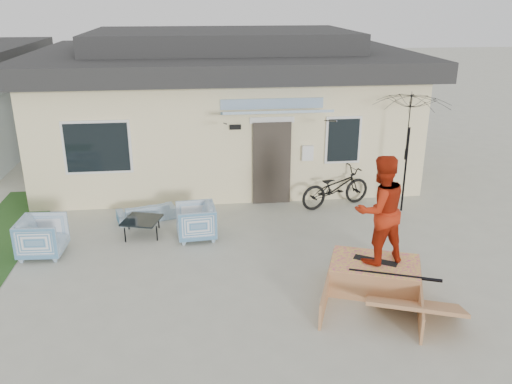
{
  "coord_description": "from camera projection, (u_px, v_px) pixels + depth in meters",
  "views": [
    {
      "loc": [
        -0.83,
        -8.09,
        5.0
      ],
      "look_at": [
        0.3,
        1.8,
        1.3
      ],
      "focal_mm": 37.23,
      "sensor_mm": 36.0,
      "label": 1
    }
  ],
  "objects": [
    {
      "name": "armchair_left",
      "position": [
        42.0,
        235.0,
        10.74
      ],
      "size": [
        0.85,
        0.9,
        0.88
      ],
      "primitive_type": "imported",
      "rotation": [
        0.0,
        0.0,
        1.51
      ],
      "color": "teal",
      "rests_on": "ground"
    },
    {
      "name": "skate_ramp",
      "position": [
        374.0,
        275.0,
        9.56
      ],
      "size": [
        2.18,
        2.48,
        0.52
      ],
      "primitive_type": null,
      "rotation": [
        0.0,
        0.0,
        -0.36
      ],
      "color": "#AC7447",
      "rests_on": "ground"
    },
    {
      "name": "coffee_table",
      "position": [
        142.0,
        227.0,
        11.73
      ],
      "size": [
        0.94,
        0.94,
        0.37
      ],
      "primitive_type": "cube",
      "rotation": [
        0.0,
        0.0,
        -0.29
      ],
      "color": "black",
      "rests_on": "ground"
    },
    {
      "name": "ground",
      "position": [
        251.0,
        297.0,
        9.36
      ],
      "size": [
        90.0,
        90.0,
        0.0
      ],
      "primitive_type": "plane",
      "color": "#A7A897",
      "rests_on": "ground"
    },
    {
      "name": "armchair_right",
      "position": [
        196.0,
        220.0,
        11.51
      ],
      "size": [
        0.83,
        0.88,
        0.84
      ],
      "primitive_type": "imported",
      "rotation": [
        0.0,
        0.0,
        -1.48
      ],
      "color": "teal",
      "rests_on": "ground"
    },
    {
      "name": "bicycle",
      "position": [
        336.0,
        183.0,
        13.19
      ],
      "size": [
        2.01,
        1.21,
        1.22
      ],
      "primitive_type": "imported",
      "rotation": [
        0.0,
        0.0,
        1.88
      ],
      "color": "black",
      "rests_on": "ground"
    },
    {
      "name": "patio_umbrella",
      "position": [
        408.0,
        142.0,
        12.51
      ],
      "size": [
        2.14,
        2.04,
        2.2
      ],
      "color": "black",
      "rests_on": "ground"
    },
    {
      "name": "house",
      "position": [
        223.0,
        102.0,
        16.13
      ],
      "size": [
        10.8,
        8.49,
        4.1
      ],
      "color": "beige",
      "rests_on": "ground"
    },
    {
      "name": "loveseat",
      "position": [
        146.0,
        209.0,
        12.51
      ],
      "size": [
        1.39,
        0.75,
        0.52
      ],
      "primitive_type": "imported",
      "rotation": [
        0.0,
        0.0,
        3.42
      ],
      "color": "teal",
      "rests_on": "ground"
    },
    {
      "name": "skater",
      "position": [
        380.0,
        208.0,
        9.16
      ],
      "size": [
        1.11,
        0.95,
        1.96
      ],
      "primitive_type": "imported",
      "rotation": [
        0.0,
        0.0,
        3.39
      ],
      "color": "#A8230D",
      "rests_on": "skateboard"
    },
    {
      "name": "skateboard",
      "position": [
        376.0,
        260.0,
        9.51
      ],
      "size": [
        0.76,
        0.57,
        0.05
      ],
      "primitive_type": "cube",
      "rotation": [
        0.0,
        0.0,
        -0.54
      ],
      "color": "black",
      "rests_on": "skate_ramp"
    }
  ]
}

